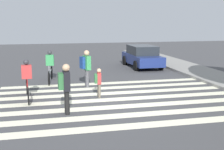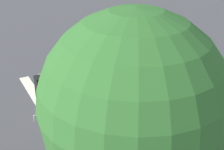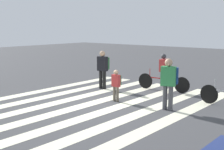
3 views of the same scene
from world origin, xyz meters
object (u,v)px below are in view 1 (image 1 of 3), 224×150
Objects in this scene: cyclist_far_lane at (50,65)px; cyclist_near_curb at (27,78)px; car_parked_dark_suv at (142,56)px; pedestrian_adult_tall_backpack at (98,81)px; pedestrian_adult_yellow_jacket at (86,66)px; pedestrian_adult_blue_shirt at (65,85)px.

cyclist_near_curb is at bearing -10.36° from cyclist_far_lane.
cyclist_far_lane is 0.59× the size of car_parked_dark_suv.
cyclist_far_lane is (-3.73, -1.83, 0.16)m from pedestrian_adult_tall_backpack.
cyclist_near_curb is (3.38, -1.04, -0.00)m from cyclist_far_lane.
pedestrian_adult_blue_shirt is (4.13, -1.32, -0.02)m from pedestrian_adult_yellow_jacket.
pedestrian_adult_blue_shirt is at bearing -33.91° from pedestrian_adult_yellow_jacket.
pedestrian_adult_yellow_jacket is at bearing 52.28° from cyclist_far_lane.
pedestrian_adult_tall_backpack is 0.49× the size of cyclist_far_lane.
pedestrian_adult_tall_backpack is 4.16m from cyclist_far_lane.
pedestrian_adult_tall_backpack is at bearing 141.75° from pedestrian_adult_blue_shirt.
car_parked_dark_suv is at bearing 122.80° from pedestrian_adult_yellow_jacket.
cyclist_near_curb is (1.78, -2.67, -0.17)m from pedestrian_adult_yellow_jacket.
cyclist_far_lane is 3.54m from cyclist_near_curb.
pedestrian_adult_yellow_jacket reaches higher than cyclist_far_lane.
pedestrian_adult_blue_shirt is at bearing 9.82° from cyclist_far_lane.
pedestrian_adult_blue_shirt is at bearing -32.17° from car_parked_dark_suv.
car_parked_dark_suv is at bearing 130.38° from cyclist_near_curb.
pedestrian_adult_yellow_jacket is at bearing -41.04° from car_parked_dark_suv.
pedestrian_adult_yellow_jacket reaches higher than cyclist_near_curb.
pedestrian_adult_yellow_jacket reaches higher than pedestrian_adult_blue_shirt.
pedestrian_adult_yellow_jacket is 1.46× the size of pedestrian_adult_tall_backpack.
cyclist_far_lane is 1.00× the size of cyclist_near_curb.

